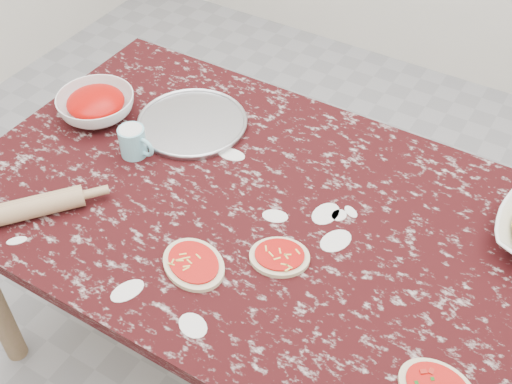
% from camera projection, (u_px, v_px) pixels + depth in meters
% --- Properties ---
extents(ground, '(4.00, 4.00, 0.00)m').
position_uv_depth(ground, '(256.00, 355.00, 2.24)').
color(ground, gray).
extents(worktable, '(1.60, 1.00, 0.75)m').
position_uv_depth(worktable, '(256.00, 226.00, 1.77)').
color(worktable, black).
rests_on(worktable, ground).
extents(pizza_tray, '(0.42, 0.42, 0.01)m').
position_uv_depth(pizza_tray, '(192.00, 124.00, 1.95)').
color(pizza_tray, '#B2B2B7').
rests_on(pizza_tray, worktable).
extents(sauce_bowl, '(0.27, 0.27, 0.07)m').
position_uv_depth(sauce_bowl, '(96.00, 106.00, 1.96)').
color(sauce_bowl, white).
rests_on(sauce_bowl, worktable).
extents(flour_mug, '(0.11, 0.08, 0.09)m').
position_uv_depth(flour_mug, '(134.00, 142.00, 1.83)').
color(flour_mug, '#7FC8D7').
rests_on(flour_mug, worktable).
extents(pizza_left, '(0.21, 0.19, 0.02)m').
position_uv_depth(pizza_left, '(194.00, 264.00, 1.56)').
color(pizza_left, beige).
rests_on(pizza_left, worktable).
extents(pizza_mid, '(0.19, 0.17, 0.02)m').
position_uv_depth(pizza_mid, '(280.00, 257.00, 1.58)').
color(pizza_mid, beige).
rests_on(pizza_mid, worktable).
extents(rolling_pin, '(0.23, 0.26, 0.06)m').
position_uv_depth(rolling_pin, '(27.00, 208.00, 1.67)').
color(rolling_pin, tan).
rests_on(rolling_pin, worktable).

